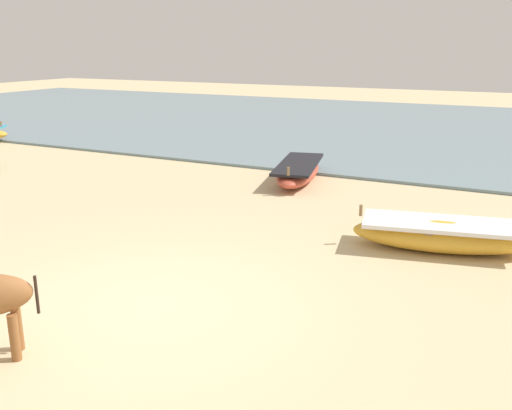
% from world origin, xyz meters
% --- Properties ---
extents(ground, '(80.00, 80.00, 0.00)m').
position_xyz_m(ground, '(0.00, 0.00, 0.00)').
color(ground, '#CCB789').
extents(sea_water, '(60.00, 20.00, 0.08)m').
position_xyz_m(sea_water, '(0.00, 18.55, 0.04)').
color(sea_water, slate).
rests_on(sea_water, ground).
extents(fishing_boat_0, '(1.70, 3.44, 0.67)m').
position_xyz_m(fishing_boat_0, '(-1.05, 7.77, 0.26)').
color(fishing_boat_0, '#B74733').
rests_on(fishing_boat_0, ground).
extents(fishing_boat_2, '(3.16, 1.63, 0.71)m').
position_xyz_m(fishing_boat_2, '(3.14, 4.04, 0.28)').
color(fishing_boat_2, gold).
rests_on(fishing_boat_2, ground).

